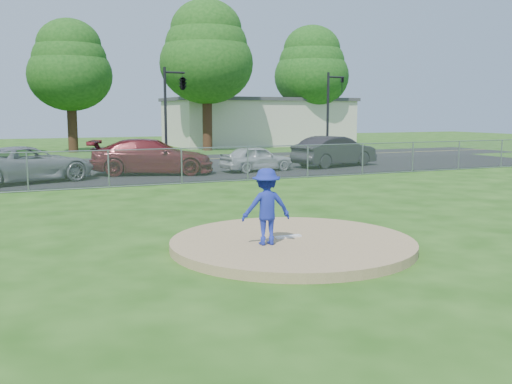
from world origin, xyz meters
The scene contains 17 objects.
ground centered at (0.00, 10.00, 0.00)m, with size 120.00×120.00×0.00m, color #1D4A10.
pitchers_mound centered at (0.00, 0.00, 0.10)m, with size 5.40×5.40×0.20m, color #9A7E54.
pitching_rubber centered at (0.00, 0.20, 0.22)m, with size 0.60×0.15×0.04m, color white.
chain_link_fence centered at (0.00, 12.00, 0.75)m, with size 40.00×0.06×1.50m, color gray.
parking_lot centered at (0.00, 16.50, 0.01)m, with size 50.00×8.00×0.01m, color black.
street centered at (0.00, 24.00, 0.00)m, with size 60.00×7.00×0.01m, color black.
commercial_building centered at (16.00, 38.00, 2.16)m, with size 16.40×9.40×4.30m.
tree_center centered at (-1.00, 34.00, 6.47)m, with size 6.16×6.16×9.84m.
tree_right centered at (9.00, 32.00, 7.65)m, with size 7.28×7.28×11.63m.
tree_far_right centered at (20.00, 35.00, 7.06)m, with size 6.72×6.72×10.74m.
traffic_signal_center centered at (3.97, 22.00, 4.61)m, with size 1.42×2.48×5.60m.
traffic_signal_right centered at (14.24, 22.00, 3.36)m, with size 1.28×0.20×5.60m.
pitcher centered at (-0.73, -0.21, 1.01)m, with size 1.05×0.60×1.62m, color #1C2A9A.
parked_car_gray centered at (-4.85, 15.31, 0.78)m, with size 2.56×5.55×1.54m, color gray.
parked_car_darkred centered at (0.79, 16.29, 0.86)m, with size 2.39×5.87×1.70m, color maroon.
parked_car_pearl centered at (6.01, 15.60, 0.66)m, with size 1.53×3.80×1.29m, color silver.
parked_car_charcoal centered at (11.04, 16.23, 0.85)m, with size 1.77×5.09×1.68m, color #242427.
Camera 1 is at (-5.71, -10.97, 2.98)m, focal length 40.00 mm.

